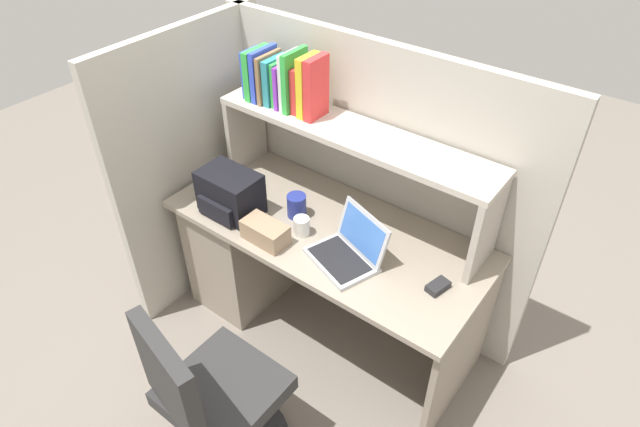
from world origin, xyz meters
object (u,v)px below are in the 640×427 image
object	(u,v)px
paper_cup	(302,226)
snack_canister	(297,206)
tissue_box	(265,232)
backpack	(230,193)
computer_mouse	(438,286)
office_chair	(214,406)
laptop	(349,250)

from	to	relation	value
paper_cup	snack_canister	xyz separation A→B (m)	(-0.11, 0.09, 0.01)
tissue_box	backpack	bearing A→B (deg)	168.71
computer_mouse	paper_cup	size ratio (longest dim) A/B	1.13
computer_mouse	office_chair	xyz separation A→B (m)	(-0.54, -0.85, -0.35)
office_chair	tissue_box	bearing A→B (deg)	-55.56
tissue_box	snack_canister	xyz separation A→B (m)	(-0.00, 0.24, 0.01)
computer_mouse	backpack	bearing A→B (deg)	-158.66
computer_mouse	snack_canister	distance (m)	0.80
paper_cup	office_chair	xyz separation A→B (m)	(0.15, -0.78, -0.38)
computer_mouse	paper_cup	world-z (taller)	paper_cup
tissue_box	office_chair	world-z (taller)	office_chair
snack_canister	office_chair	distance (m)	0.99
laptop	tissue_box	distance (m)	0.41
laptop	paper_cup	distance (m)	0.28
paper_cup	snack_canister	distance (m)	0.14
backpack	paper_cup	distance (m)	0.41
backpack	office_chair	world-z (taller)	backpack
tissue_box	snack_canister	size ratio (longest dim) A/B	1.85
computer_mouse	tissue_box	bearing A→B (deg)	-151.53
office_chair	paper_cup	bearing A→B (deg)	-66.42
paper_cup	tissue_box	xyz separation A→B (m)	(-0.11, -0.14, 0.00)
computer_mouse	office_chair	distance (m)	1.07
laptop	tissue_box	size ratio (longest dim) A/B	1.72
paper_cup	office_chair	distance (m)	0.88
laptop	computer_mouse	distance (m)	0.42
paper_cup	office_chair	world-z (taller)	office_chair
laptop	paper_cup	bearing A→B (deg)	178.89
laptop	computer_mouse	bearing A→B (deg)	10.10
laptop	snack_canister	bearing A→B (deg)	165.43
backpack	computer_mouse	world-z (taller)	backpack
laptop	office_chair	bearing A→B (deg)	-99.56
backpack	tissue_box	distance (m)	0.30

